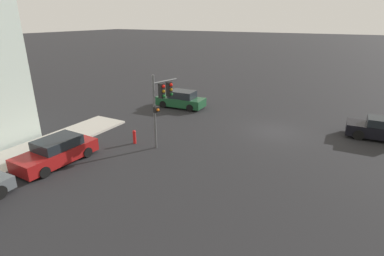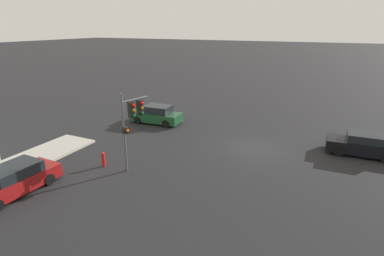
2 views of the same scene
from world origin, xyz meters
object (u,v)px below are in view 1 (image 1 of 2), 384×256
object	(u,v)px
crossing_car_0	(181,100)
fire_hydrant	(134,136)
traffic_signal	(162,97)
parked_car_0	(57,152)
crossing_car_1	(382,129)

from	to	relation	value
crossing_car_0	fire_hydrant	size ratio (longest dim) A/B	4.87
traffic_signal	crossing_car_0	xyz separation A→B (m)	(3.46, -8.00, -2.46)
parked_car_0	fire_hydrant	xyz separation A→B (m)	(-2.05, -4.30, -0.19)
crossing_car_1	parked_car_0	world-z (taller)	crossing_car_1
crossing_car_0	fire_hydrant	world-z (taller)	crossing_car_0
crossing_car_0	traffic_signal	bearing A→B (deg)	110.13
traffic_signal	fire_hydrant	xyz separation A→B (m)	(1.82, 0.69, -2.70)
traffic_signal	parked_car_0	xyz separation A→B (m)	(3.87, 4.98, -2.51)
crossing_car_0	parked_car_0	xyz separation A→B (m)	(0.41, 12.98, -0.05)
crossing_car_0	crossing_car_1	world-z (taller)	crossing_car_0
traffic_signal	crossing_car_1	xyz separation A→B (m)	(-12.34, -7.94, -2.48)
traffic_signal	fire_hydrant	distance (m)	3.33
parked_car_0	fire_hydrant	world-z (taller)	parked_car_0
parked_car_0	fire_hydrant	distance (m)	4.76
traffic_signal	fire_hydrant	size ratio (longest dim) A/B	5.03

